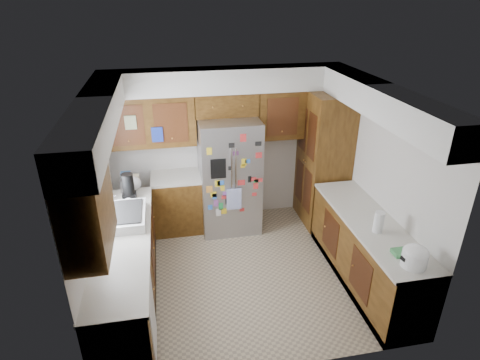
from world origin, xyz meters
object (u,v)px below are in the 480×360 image
pantry (323,160)px  rice_cooker (415,256)px  fridge (229,176)px  paper_towel (379,222)px

pantry → rice_cooker: size_ratio=7.85×
fridge → paper_towel: bearing=-52.9°
pantry → paper_towel: (-0.05, -1.87, -0.02)m
pantry → rice_cooker: (-0.00, -2.53, -0.03)m
pantry → paper_towel: bearing=-91.5°
pantry → fridge: bearing=177.9°
paper_towel → rice_cooker: bearing=-85.9°
fridge → pantry: bearing=-2.1°
rice_cooker → fridge: bearing=120.1°
paper_towel → pantry: bearing=88.5°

